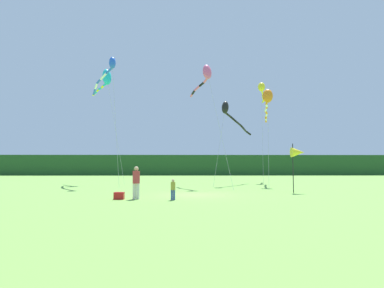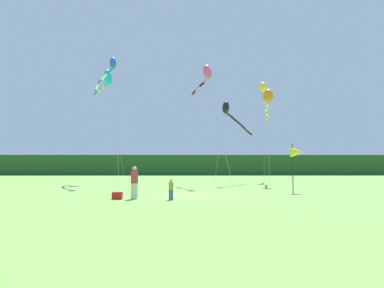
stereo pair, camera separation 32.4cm
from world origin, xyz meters
The scene contains 12 objects.
ground_plane centered at (0.00, 0.00, 0.00)m, with size 120.00×120.00×0.00m, color #6B9E42.
distant_treeline centered at (0.00, 45.00, 1.99)m, with size 108.00×2.68×3.97m, color #234C23.
person_adult centered at (-3.27, -2.68, 1.01)m, with size 0.40×0.40×1.81m.
person_child centered at (-1.20, -3.23, 0.63)m, with size 0.25×0.25×1.14m.
cooler_box centered at (-4.18, -2.80, 0.20)m, with size 0.54×0.42×0.40m, color red.
banner_flag_pole centered at (7.27, 1.67, 2.75)m, with size 0.90×0.70×3.39m.
kite_yellow centered at (8.42, 17.27, 10.88)m, with size 1.95×7.79×11.69m.
kite_rainbow centered at (1.28, 8.58, 10.11)m, with size 3.22×7.95×11.10m.
kite_blue centered at (-7.83, 9.69, 10.90)m, with size 4.37×7.30×11.92m.
kite_cyan centered at (-9.09, 14.26, 11.29)m, with size 4.64×4.72×12.36m.
kite_orange centered at (7.30, 10.12, 8.19)m, with size 1.96×8.38×9.17m.
kite_black centered at (3.80, 11.06, 7.01)m, with size 4.90×7.78×8.12m.
Camera 2 is at (-0.19, -21.48, 1.85)m, focal length 31.38 mm.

